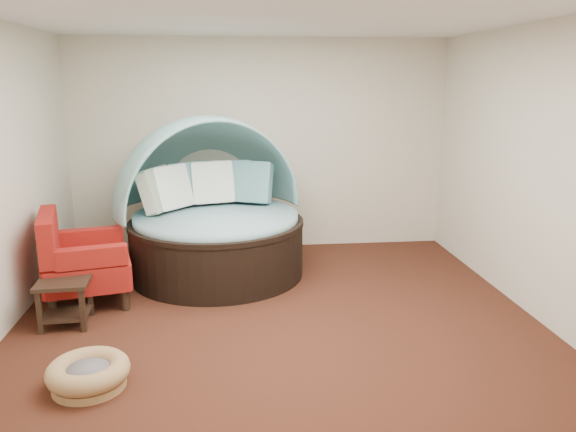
{
  "coord_description": "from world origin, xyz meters",
  "views": [
    {
      "loc": [
        -0.45,
        -5.01,
        2.27
      ],
      "look_at": [
        0.16,
        0.6,
        0.89
      ],
      "focal_mm": 35.0,
      "sensor_mm": 36.0,
      "label": 1
    }
  ],
  "objects": [
    {
      "name": "wall_front",
      "position": [
        0.0,
        -2.5,
        1.4
      ],
      "size": [
        5.0,
        0.0,
        5.0
      ],
      "primitive_type": "plane",
      "rotation": [
        -1.57,
        0.0,
        0.0
      ],
      "color": "beige",
      "rests_on": "floor"
    },
    {
      "name": "wall_back",
      "position": [
        0.0,
        2.5,
        1.4
      ],
      "size": [
        5.0,
        0.0,
        5.0
      ],
      "primitive_type": "plane",
      "rotation": [
        1.57,
        0.0,
        0.0
      ],
      "color": "beige",
      "rests_on": "floor"
    },
    {
      "name": "floor",
      "position": [
        0.0,
        0.0,
        0.0
      ],
      "size": [
        5.0,
        5.0,
        0.0
      ],
      "primitive_type": "plane",
      "color": "#401E12",
      "rests_on": "ground"
    },
    {
      "name": "pet_basket",
      "position": [
        -1.53,
        -1.05,
        0.11
      ],
      "size": [
        0.82,
        0.82,
        0.22
      ],
      "rotation": [
        0.0,
        0.0,
        -0.44
      ],
      "color": "#997245",
      "rests_on": "floor"
    },
    {
      "name": "wall_right",
      "position": [
        2.5,
        0.0,
        1.4
      ],
      "size": [
        0.0,
        5.0,
        5.0
      ],
      "primitive_type": "plane",
      "rotation": [
        1.57,
        0.0,
        -1.57
      ],
      "color": "beige",
      "rests_on": "floor"
    },
    {
      "name": "red_armchair",
      "position": [
        -1.98,
        0.66,
        0.46
      ],
      "size": [
        1.02,
        1.02,
        0.99
      ],
      "rotation": [
        0.0,
        0.0,
        0.23
      ],
      "color": "black",
      "rests_on": "floor"
    },
    {
      "name": "side_table",
      "position": [
        -2.0,
        0.13,
        0.29
      ],
      "size": [
        0.49,
        0.49,
        0.45
      ],
      "rotation": [
        0.0,
        0.0,
        0.05
      ],
      "color": "black",
      "rests_on": "floor"
    },
    {
      "name": "canopy_daybed",
      "position": [
        -0.64,
        1.52,
        0.87
      ],
      "size": [
        2.69,
        2.66,
        1.87
      ],
      "rotation": [
        0.0,
        0.0,
        0.39
      ],
      "color": "black",
      "rests_on": "floor"
    },
    {
      "name": "ceiling",
      "position": [
        0.0,
        0.0,
        2.8
      ],
      "size": [
        5.0,
        5.0,
        0.0
      ],
      "primitive_type": "plane",
      "rotation": [
        3.14,
        0.0,
        0.0
      ],
      "color": "white",
      "rests_on": "wall_back"
    }
  ]
}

